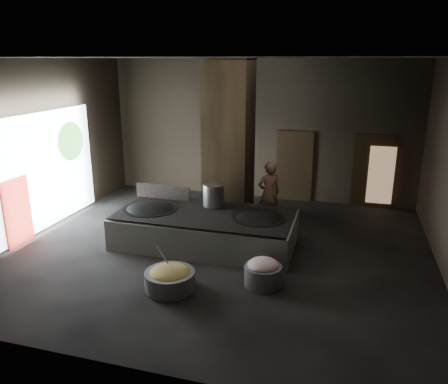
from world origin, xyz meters
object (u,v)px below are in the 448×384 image
(wok_right, at_px, (259,221))
(stock_pot, at_px, (214,195))
(veg_basin, at_px, (170,280))
(cook, at_px, (269,194))
(meat_basin, at_px, (263,275))
(wok_left, at_px, (151,211))
(hearth_platform, at_px, (205,230))

(wok_right, relative_size, stock_pot, 2.25)
(veg_basin, bearing_deg, cook, 73.41)
(meat_basin, bearing_deg, stock_pot, 128.64)
(wok_left, height_order, meat_basin, wok_left)
(veg_basin, height_order, meat_basin, meat_basin)
(stock_pot, xyz_separation_m, meat_basin, (1.75, -2.19, -0.92))
(veg_basin, bearing_deg, hearth_platform, 90.64)
(meat_basin, bearing_deg, wok_right, 104.99)
(cook, distance_m, veg_basin, 4.37)
(cook, bearing_deg, hearth_platform, 22.25)
(wok_right, height_order, cook, cook)
(wok_right, distance_m, stock_pot, 1.44)
(cook, height_order, meat_basin, cook)
(hearth_platform, relative_size, wok_left, 3.17)
(wok_right, xyz_separation_m, meat_basin, (0.45, -1.69, -0.54))
(veg_basin, relative_size, meat_basin, 1.31)
(hearth_platform, xyz_separation_m, stock_pot, (0.05, 0.55, 0.75))
(wok_left, distance_m, cook, 3.28)
(wok_left, bearing_deg, cook, 34.40)
(stock_pot, relative_size, cook, 0.32)
(hearth_platform, height_order, cook, cook)
(wok_left, relative_size, stock_pot, 2.42)
(wok_left, xyz_separation_m, meat_basin, (3.25, -1.59, -0.54))
(hearth_platform, height_order, veg_basin, hearth_platform)
(meat_basin, bearing_deg, veg_basin, -158.98)
(wok_right, height_order, veg_basin, wok_right)
(wok_left, relative_size, cook, 0.77)
(wok_left, relative_size, veg_basin, 1.37)
(veg_basin, bearing_deg, wok_left, 122.96)
(wok_left, height_order, cook, cook)
(hearth_platform, relative_size, veg_basin, 4.34)
(cook, bearing_deg, stock_pot, 13.21)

